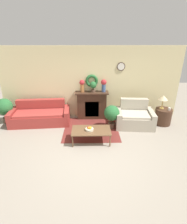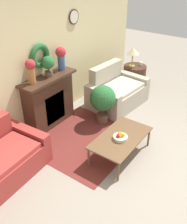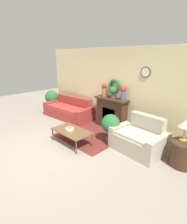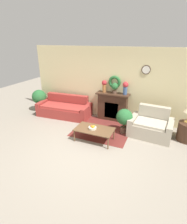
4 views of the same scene
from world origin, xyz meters
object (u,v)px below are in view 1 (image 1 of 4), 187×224
Objects in this scene: vase_on_mantel_left at (82,85)px; potted_plant_on_mantel at (93,86)px; fruit_bowl at (89,129)px; potted_plant_floor_by_couch at (4,108)px; table_lamp at (163,98)px; loveseat_right at (134,117)px; fireplace at (92,105)px; vase_on_mantel_right at (104,85)px; coffee_table at (91,131)px; mug at (169,109)px; potted_plant_floor_by_loveseat at (112,114)px; side_table_by_loveseat at (163,116)px; couch_left at (40,116)px.

potted_plant_on_mantel is at bearing -2.79° from vase_on_mantel_left.
fruit_bowl is 3.40m from potted_plant_floor_by_couch.
vase_on_mantel_left is at bearing 169.70° from table_lamp.
table_lamp is (1.01, 0.16, 0.67)m from loveseat_right.
fireplace is 0.92m from vase_on_mantel_right.
coffee_table is at bearing -141.61° from loveseat_right.
fireplace is 13.83× the size of mug.
potted_plant_floor_by_loveseat reaches higher than fruit_bowl.
potted_plant_floor_by_loveseat is (0.67, -0.86, -0.00)m from fireplace.
side_table_by_loveseat is 3.19m from vase_on_mantel_left.
potted_plant_floor_by_loveseat is (-1.93, -0.28, 0.25)m from side_table_by_loveseat.
potted_plant_on_mantel is (-2.55, 0.56, 1.02)m from side_table_by_loveseat.
potted_plant_on_mantel reaches higher than fireplace.
loveseat_right is 2.98× the size of vase_on_mantel_right.
potted_plant_floor_by_couch is at bearing 172.42° from potted_plant_floor_by_loveseat.
couch_left reaches higher than coffee_table.
couch_left is 1.87× the size of coffee_table.
fruit_bowl is at bearing -142.01° from loveseat_right.
potted_plant_floor_by_couch is at bearing -174.25° from potted_plant_on_mantel.
side_table_by_loveseat reaches higher than fruit_bowl.
coffee_table is 2.00m from vase_on_mantel_left.
vase_on_mantel_right is at bearing 5.68° from couch_left.
potted_plant_floor_by_couch is (-4.71, 0.34, 0.28)m from loveseat_right.
vase_on_mantel_right is (-2.29, 0.69, 0.71)m from mug.
vase_on_mantel_right is at bearing 2.94° from potted_plant_on_mantel.
fireplace reaches higher than potted_plant_floor_by_couch.
couch_left is 1.92m from vase_on_mantel_left.
fireplace is 0.77m from potted_plant_on_mantel.
loveseat_right is at bearing -8.65° from couch_left.
fireplace reaches higher than couch_left.
vase_on_mantel_left is (-0.36, 0.01, 0.79)m from fireplace.
fireplace is 1.09m from potted_plant_floor_by_loveseat.
couch_left is at bearing -169.16° from potted_plant_on_mantel.
fireplace is at bearing 86.78° from fruit_bowl.
couch_left is at bearing 143.57° from fruit_bowl.
side_table_by_loveseat is at bearing 23.20° from fruit_bowl.
coffee_table is 2.97m from mug.
table_lamp is at bearing 13.79° from loveseat_right.
couch_left reaches higher than mug.
mug is (0.13, -0.10, 0.34)m from side_table_by_loveseat.
table_lamp is 0.59× the size of potted_plant_floor_by_loveseat.
vase_on_mantel_right is at bearing 165.88° from table_lamp.
table_lamp is at bearing -1.77° from potted_plant_floor_by_couch.
coffee_table is 1.13m from potted_plant_floor_by_loveseat.
vase_on_mantel_right reaches higher than couch_left.
fruit_bowl is 0.50× the size of table_lamp.
coffee_table is 3.45m from potted_plant_floor_by_couch.
table_lamp is 1.93m from potted_plant_floor_by_loveseat.
loveseat_right is at bearing -20.03° from vase_on_mantel_left.
mug is at bearing -3.28° from potted_plant_floor_by_couch.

